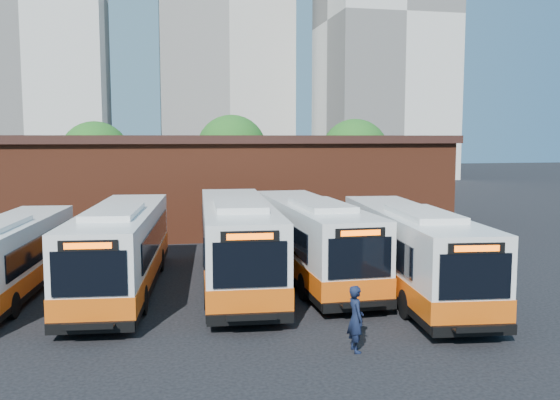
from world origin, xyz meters
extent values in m
plane|color=black|center=(0.00, 0.00, 0.00)|extent=(220.00, 220.00, 0.00)
cube|color=silver|center=(-10.63, 3.83, 1.65)|extent=(3.43, 11.32, 2.65)
cube|color=#D3510D|center=(-10.63, 3.83, 0.88)|extent=(3.48, 11.37, 0.65)
cube|color=black|center=(-10.63, 3.83, 0.42)|extent=(3.47, 11.36, 0.23)
cube|color=black|center=(-9.39, 4.08, 1.90)|extent=(0.88, 8.65, 0.97)
cylinder|color=black|center=(-9.87, 0.58, 0.46)|extent=(0.39, 0.95, 0.93)
cylinder|color=black|center=(-11.41, 6.89, 0.46)|extent=(0.39, 0.95, 0.93)
cylinder|color=black|center=(-9.28, 6.68, 0.46)|extent=(0.39, 0.95, 0.93)
cube|color=silver|center=(-6.32, 3.83, 1.86)|extent=(3.85, 12.78, 2.99)
cube|color=#D3510D|center=(-6.32, 3.83, 1.00)|extent=(3.91, 12.84, 0.73)
cube|color=black|center=(-6.32, 3.83, 0.47)|extent=(3.90, 12.83, 0.26)
cube|color=black|center=(-6.91, -2.47, 2.15)|extent=(2.27, 0.28, 1.42)
cube|color=black|center=(-6.92, -2.48, 3.02)|extent=(1.78, 0.23, 0.34)
cube|color=#FF5905|center=(-6.92, -2.51, 3.02)|extent=(1.41, 0.15, 0.19)
cube|color=black|center=(-6.92, -2.53, 0.47)|extent=(2.68, 0.40, 0.34)
cube|color=black|center=(-6.94, -2.77, 0.58)|extent=(1.55, 0.54, 0.06)
cube|color=black|center=(-6.96, -2.96, 0.65)|extent=(1.52, 0.19, 0.19)
cube|color=black|center=(-7.63, 4.38, 2.15)|extent=(0.98, 9.78, 1.10)
cube|color=black|center=(-4.92, 4.12, 2.15)|extent=(0.98, 9.78, 1.10)
cube|color=silver|center=(-6.47, 2.26, 3.46)|extent=(2.23, 4.56, 0.23)
cylinder|color=black|center=(-7.86, 0.39, 0.52)|extent=(0.43, 1.08, 1.05)
cylinder|color=black|center=(-5.45, 0.16, 0.52)|extent=(0.43, 1.08, 1.05)
cylinder|color=black|center=(-7.21, 7.29, 0.52)|extent=(0.43, 1.08, 1.05)
cylinder|color=black|center=(-4.79, 7.06, 0.52)|extent=(0.43, 1.08, 1.05)
cube|color=silver|center=(-1.53, 3.97, 1.95)|extent=(3.69, 13.35, 3.13)
cube|color=#D3510D|center=(-1.53, 3.97, 1.04)|extent=(3.75, 13.41, 0.77)
cube|color=black|center=(-1.53, 3.97, 0.49)|extent=(3.74, 13.40, 0.27)
cube|color=black|center=(-1.98, -2.65, 2.25)|extent=(2.38, 0.23, 1.48)
cube|color=black|center=(-1.98, -2.66, 3.17)|extent=(1.87, 0.19, 0.35)
cube|color=#FF5905|center=(-1.98, -2.70, 3.17)|extent=(1.48, 0.12, 0.20)
cube|color=black|center=(-1.98, -2.71, 0.49)|extent=(2.81, 0.34, 0.35)
cube|color=black|center=(-2.00, -2.96, 0.60)|extent=(1.62, 0.52, 0.07)
cube|color=black|center=(-2.01, -3.16, 0.68)|extent=(1.59, 0.15, 0.20)
cube|color=black|center=(-2.93, 4.50, 2.25)|extent=(0.75, 10.27, 1.15)
cube|color=black|center=(-0.07, 4.31, 2.25)|extent=(0.75, 10.27, 1.15)
cube|color=silver|center=(-1.64, 2.32, 3.63)|extent=(2.22, 4.74, 0.24)
cylinder|color=black|center=(-3.05, 0.33, 0.55)|extent=(0.43, 1.12, 1.10)
cylinder|color=black|center=(-0.52, 0.15, 0.55)|extent=(0.43, 1.12, 1.10)
cylinder|color=black|center=(-2.56, 7.56, 0.55)|extent=(0.43, 1.12, 1.10)
cylinder|color=black|center=(-0.02, 7.39, 0.55)|extent=(0.43, 1.12, 1.10)
cube|color=silver|center=(1.88, 4.43, 1.87)|extent=(2.84, 12.68, 3.00)
cube|color=#D3510D|center=(1.88, 4.43, 1.00)|extent=(2.89, 12.73, 0.74)
cube|color=black|center=(1.88, 4.43, 0.47)|extent=(2.88, 12.72, 0.26)
cube|color=black|center=(1.95, -1.93, 2.16)|extent=(2.28, 0.09, 1.42)
cube|color=black|center=(1.95, -1.94, 3.04)|extent=(1.79, 0.08, 0.34)
cube|color=#FF5905|center=(1.95, -1.97, 3.04)|extent=(1.42, 0.04, 0.19)
cube|color=black|center=(1.95, -1.99, 0.47)|extent=(2.69, 0.18, 0.34)
cube|color=black|center=(1.96, -2.23, 0.58)|extent=(1.53, 0.42, 0.06)
cube|color=black|center=(1.96, -2.42, 0.65)|extent=(1.53, 0.06, 0.19)
cube|color=black|center=(0.50, 4.83, 2.16)|extent=(0.17, 9.86, 1.11)
cube|color=black|center=(3.24, 4.87, 2.16)|extent=(0.17, 9.86, 1.11)
cube|color=silver|center=(1.90, 2.85, 3.48)|extent=(1.88, 4.45, 0.23)
cylinder|color=black|center=(0.70, 0.83, 0.53)|extent=(0.35, 1.06, 1.05)
cylinder|color=black|center=(3.14, 0.86, 0.53)|extent=(0.35, 1.06, 1.05)
cylinder|color=black|center=(0.62, 7.79, 0.53)|extent=(0.35, 1.06, 1.05)
cylinder|color=black|center=(3.06, 7.81, 0.53)|extent=(0.35, 1.06, 1.05)
cube|color=silver|center=(5.15, 1.14, 1.84)|extent=(3.92, 12.65, 2.95)
cube|color=#D3510D|center=(5.15, 1.14, 0.98)|extent=(3.98, 12.70, 0.73)
cube|color=black|center=(5.15, 1.14, 0.47)|extent=(3.97, 12.69, 0.26)
cube|color=black|center=(4.50, -5.08, 2.12)|extent=(2.24, 0.30, 1.40)
cube|color=black|center=(4.50, -5.09, 2.99)|extent=(1.76, 0.24, 0.33)
cube|color=#FF5905|center=(4.49, -5.12, 2.99)|extent=(1.39, 0.17, 0.19)
cube|color=black|center=(4.49, -5.14, 0.47)|extent=(2.64, 0.42, 0.33)
cube|color=black|center=(4.47, -5.38, 0.57)|extent=(1.54, 0.55, 0.06)
cube|color=black|center=(4.45, -5.56, 0.64)|extent=(1.50, 0.20, 0.19)
cube|color=black|center=(3.85, 1.69, 2.12)|extent=(1.06, 9.65, 1.09)
cube|color=black|center=(6.53, 1.41, 2.12)|extent=(1.06, 9.65, 1.09)
cube|color=silver|center=(4.98, -0.41, 3.42)|extent=(2.24, 4.52, 0.23)
cylinder|color=black|center=(3.59, -2.24, 0.52)|extent=(0.44, 1.07, 1.04)
cylinder|color=black|center=(5.97, -2.49, 0.52)|extent=(0.44, 1.07, 1.04)
cylinder|color=black|center=(4.30, 4.56, 0.52)|extent=(0.44, 1.07, 1.04)
cylinder|color=black|center=(6.68, 4.31, 0.52)|extent=(0.44, 1.07, 1.04)
imported|color=black|center=(0.81, -4.86, 0.99)|extent=(0.49, 0.74, 1.98)
cube|color=#622A17|center=(0.00, 20.00, 3.00)|extent=(28.00, 12.00, 6.00)
cube|color=black|center=(0.00, 20.00, 6.15)|extent=(28.60, 12.60, 0.50)
cube|color=black|center=(3.00, 13.97, 1.20)|extent=(1.20, 0.08, 2.40)
cylinder|color=#382314|center=(-10.00, 32.00, 1.35)|extent=(0.36, 0.36, 2.70)
sphere|color=#185618|center=(-10.00, 32.00, 4.65)|extent=(6.00, 6.00, 6.00)
cylinder|color=#382314|center=(2.00, 34.00, 1.48)|extent=(0.36, 0.36, 2.95)
sphere|color=#185618|center=(2.00, 34.00, 5.08)|extent=(6.56, 6.56, 6.56)
cylinder|color=#382314|center=(13.00, 31.00, 1.40)|extent=(0.36, 0.36, 2.81)
sphere|color=#185618|center=(13.00, 31.00, 4.84)|extent=(6.24, 6.24, 6.24)
cube|color=#BCB7AB|center=(7.00, 86.00, 30.00)|extent=(22.00, 20.00, 60.00)
cube|color=beige|center=(30.00, 68.00, 24.00)|extent=(18.00, 18.00, 48.00)
camera|label=1|loc=(-4.80, -20.97, 6.29)|focal=38.00mm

